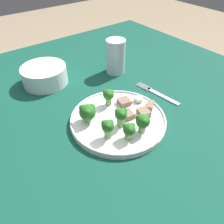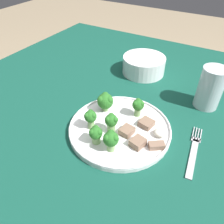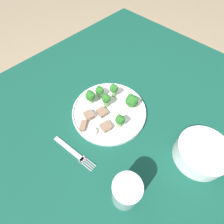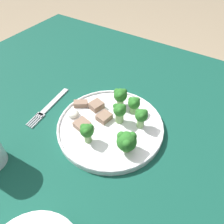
{
  "view_description": "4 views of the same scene",
  "coord_description": "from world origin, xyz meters",
  "px_view_note": "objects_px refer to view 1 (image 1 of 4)",
  "views": [
    {
      "loc": [
        -0.3,
        -0.45,
        1.19
      ],
      "look_at": [
        -0.01,
        -0.08,
        0.8
      ],
      "focal_mm": 35.0,
      "sensor_mm": 36.0,
      "label": 1
    },
    {
      "loc": [
        0.2,
        -0.47,
        1.18
      ],
      "look_at": [
        -0.02,
        -0.09,
        0.82
      ],
      "focal_mm": 35.0,
      "sensor_mm": 36.0,
      "label": 2
    },
    {
      "loc": [
        0.26,
        0.18,
        1.31
      ],
      "look_at": [
        0.0,
        -0.07,
        0.78
      ],
      "focal_mm": 28.0,
      "sensor_mm": 36.0,
      "label": 3
    },
    {
      "loc": [
        -0.21,
        0.22,
        1.2
      ],
      "look_at": [
        0.01,
        -0.11,
        0.81
      ],
      "focal_mm": 35.0,
      "sensor_mm": 36.0,
      "label": 4
    }
  ],
  "objects_px": {
    "fork": "(157,93)",
    "cream_bowl": "(45,75)",
    "dinner_plate": "(118,120)",
    "drinking_glass": "(116,58)"
  },
  "relations": [
    {
      "from": "dinner_plate",
      "to": "fork",
      "type": "height_order",
      "value": "dinner_plate"
    },
    {
      "from": "drinking_glass",
      "to": "fork",
      "type": "bearing_deg",
      "value": -85.05
    },
    {
      "from": "fork",
      "to": "cream_bowl",
      "type": "height_order",
      "value": "cream_bowl"
    },
    {
      "from": "fork",
      "to": "drinking_glass",
      "type": "xyz_separation_m",
      "value": [
        -0.02,
        0.21,
        0.05
      ]
    },
    {
      "from": "dinner_plate",
      "to": "drinking_glass",
      "type": "height_order",
      "value": "drinking_glass"
    },
    {
      "from": "dinner_plate",
      "to": "fork",
      "type": "relative_size",
      "value": 1.55
    },
    {
      "from": "dinner_plate",
      "to": "fork",
      "type": "bearing_deg",
      "value": 8.0
    },
    {
      "from": "dinner_plate",
      "to": "drinking_glass",
      "type": "xyz_separation_m",
      "value": [
        0.18,
        0.23,
        0.05
      ]
    },
    {
      "from": "fork",
      "to": "cream_bowl",
      "type": "relative_size",
      "value": 1.13
    },
    {
      "from": "dinner_plate",
      "to": "drinking_glass",
      "type": "relative_size",
      "value": 2.15
    }
  ]
}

